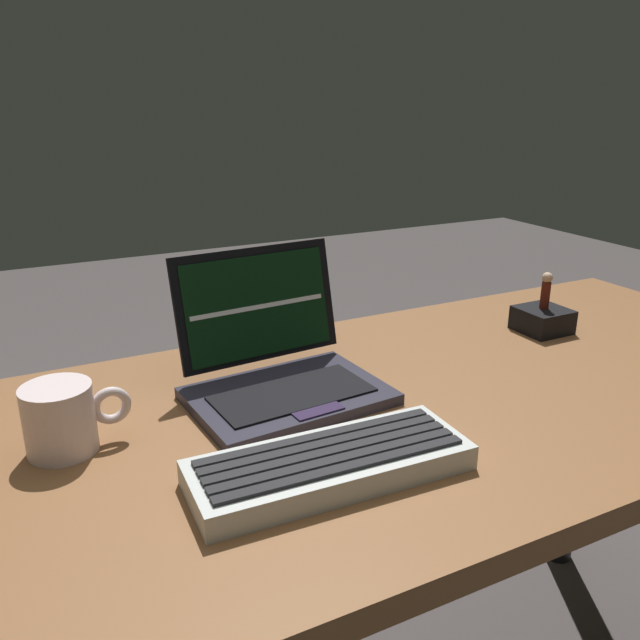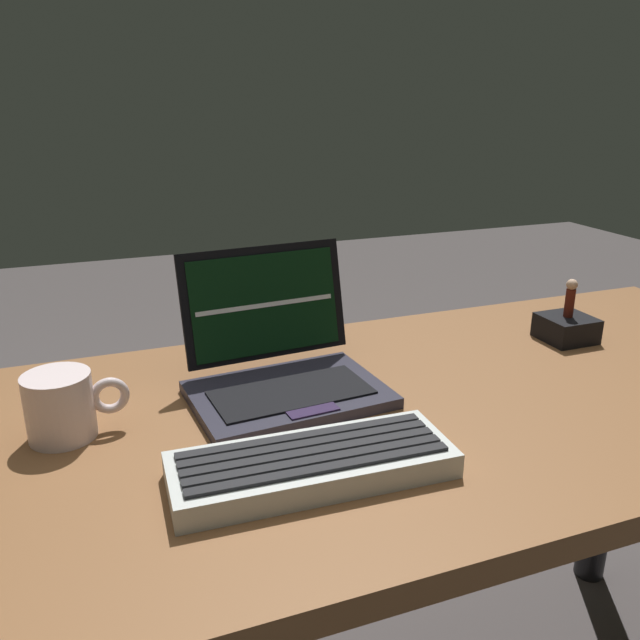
{
  "view_description": "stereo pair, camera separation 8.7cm",
  "coord_description": "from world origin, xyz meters",
  "px_view_note": "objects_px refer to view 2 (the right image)",
  "views": [
    {
      "loc": [
        -0.33,
        -0.69,
        1.12
      ],
      "look_at": [
        0.04,
        0.04,
        0.83
      ],
      "focal_mm": 36.38,
      "sensor_mm": 36.0,
      "label": 1
    },
    {
      "loc": [
        -0.25,
        -0.73,
        1.12
      ],
      "look_at": [
        0.04,
        0.04,
        0.83
      ],
      "focal_mm": 36.38,
      "sensor_mm": 36.0,
      "label": 2
    }
  ],
  "objects_px": {
    "external_keyboard": "(312,464)",
    "figurine": "(570,297)",
    "figurine_stand": "(566,328)",
    "laptop_front": "(282,366)",
    "coffee_mug": "(62,406)"
  },
  "relations": [
    {
      "from": "laptop_front",
      "to": "figurine_stand",
      "type": "bearing_deg",
      "value": 2.29
    },
    {
      "from": "external_keyboard",
      "to": "figurine",
      "type": "distance_m",
      "value": 0.61
    },
    {
      "from": "external_keyboard",
      "to": "figurine_stand",
      "type": "bearing_deg",
      "value": 23.62
    },
    {
      "from": "figurine",
      "to": "figurine_stand",
      "type": "bearing_deg",
      "value": 0.0
    },
    {
      "from": "external_keyboard",
      "to": "figurine_stand",
      "type": "relative_size",
      "value": 3.87
    },
    {
      "from": "external_keyboard",
      "to": "figurine_stand",
      "type": "height_order",
      "value": "figurine_stand"
    },
    {
      "from": "figurine_stand",
      "to": "figurine",
      "type": "height_order",
      "value": "figurine"
    },
    {
      "from": "laptop_front",
      "to": "external_keyboard",
      "type": "bearing_deg",
      "value": -99.21
    },
    {
      "from": "figurine_stand",
      "to": "figurine",
      "type": "relative_size",
      "value": 1.24
    },
    {
      "from": "figurine",
      "to": "coffee_mug",
      "type": "height_order",
      "value": "figurine"
    },
    {
      "from": "laptop_front",
      "to": "coffee_mug",
      "type": "distance_m",
      "value": 0.3
    },
    {
      "from": "laptop_front",
      "to": "figurine",
      "type": "relative_size",
      "value": 4.15
    },
    {
      "from": "laptop_front",
      "to": "coffee_mug",
      "type": "relative_size",
      "value": 2.21
    },
    {
      "from": "laptop_front",
      "to": "figurine",
      "type": "bearing_deg",
      "value": 2.29
    },
    {
      "from": "figurine_stand",
      "to": "coffee_mug",
      "type": "relative_size",
      "value": 0.66
    }
  ]
}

